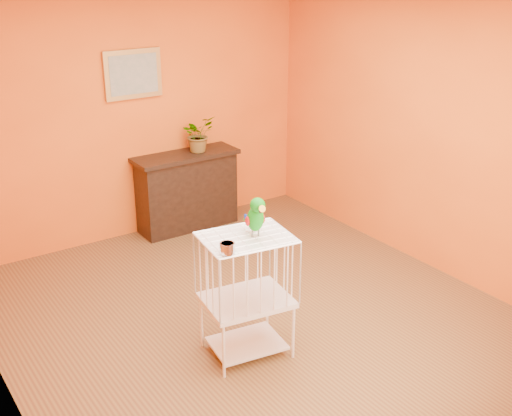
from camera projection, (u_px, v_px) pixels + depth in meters
ground at (255, 318)px, 5.48m from camera, size 4.50×4.50×0.00m
room_shell at (255, 139)px, 4.89m from camera, size 4.50×4.50×4.50m
console_cabinet at (187, 191)px, 7.13m from camera, size 1.17×0.42×0.87m
potted_plant at (199, 138)px, 7.00m from camera, size 0.44×0.46×0.30m
framed_picture at (133, 74)px, 6.53m from camera, size 0.62×0.04×0.50m
birdcage at (247, 294)px, 4.83m from camera, size 0.70×0.58×0.99m
feed_cup at (227, 248)px, 4.38m from camera, size 0.11×0.11×0.07m
parrot at (256, 216)px, 4.61m from camera, size 0.16×0.28×0.31m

